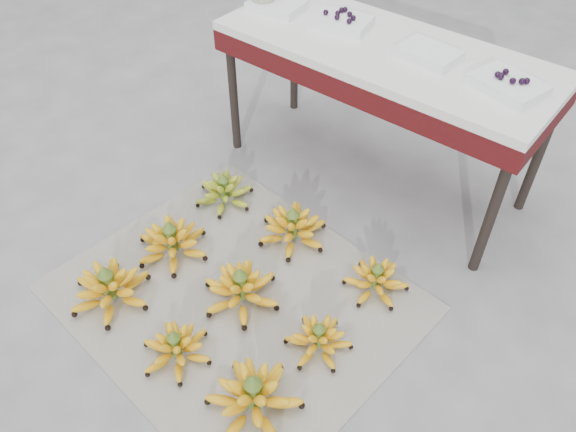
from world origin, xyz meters
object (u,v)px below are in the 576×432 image
Objects in this scene: bunch_back_center at (293,228)px; tray_left at (341,21)px; vendor_table at (384,63)px; tray_right at (429,53)px; bunch_mid_right at (319,339)px; bunch_back_left at (224,192)px; tray_far_right at (508,85)px; bunch_mid_center at (241,289)px; bunch_front_left at (110,288)px; bunch_back_right at (376,280)px; newspaper_mat at (236,297)px; bunch_mid_left at (172,242)px; tray_far_left at (277,6)px; bunch_front_center at (176,348)px; bunch_front_right at (254,397)px.

tray_left is (-0.22, 0.59, 0.62)m from bunch_back_center.
bunch_back_center is 0.24× the size of vendor_table.
tray_left is at bearing 178.47° from tray_right.
tray_right reaches higher than bunch_mid_right.
tray_far_right reaches higher than bunch_back_left.
bunch_mid_center is at bearing -34.96° from bunch_back_left.
bunch_front_left is 1.30× the size of bunch_back_left.
bunch_back_right is 0.20× the size of vendor_table.
tray_right is 0.85× the size of tray_far_right.
newspaper_mat is 1.26m from tray_far_right.
bunch_front_left is at bearing -140.00° from newspaper_mat.
bunch_back_left is 1.02× the size of tray_far_right.
tray_far_right reaches higher than tray_right.
tray_far_right is at bearing -3.24° from tray_left.
bunch_mid_left is 1.02× the size of bunch_mid_center.
tray_left reaches higher than tray_far_left.
tray_far_left reaches higher than bunch_front_left.
bunch_back_center is at bearing 118.57° from bunch_mid_right.
vendor_table is at bearing 55.83° from bunch_mid_left.
bunch_mid_right is 1.12× the size of tray_left.
vendor_table reaches higher than bunch_front_left.
newspaper_mat is at bearing -76.06° from tray_left.
bunch_mid_left is 1.29× the size of tray_far_right.
tray_far_left is (-0.53, 0.55, 0.61)m from bunch_back_center.
bunch_back_center reaches higher than bunch_back_left.
newspaper_mat is 4.54× the size of bunch_back_right.
tray_far_right is (0.85, 0.92, 0.62)m from bunch_mid_left.
bunch_mid_right is at bearing -56.94° from tray_left.
bunch_front_center is at bearing -79.31° from bunch_mid_center.
bunch_front_left is 1.05× the size of bunch_mid_center.
bunch_mid_right is at bearing 37.61° from bunch_front_left.
vendor_table is 5.87× the size of tray_right.
tray_far_left is at bearing 141.65° from bunch_back_right.
vendor_table reaches higher than bunch_back_left.
bunch_back_center is (0.33, 0.37, -0.00)m from bunch_mid_left.
bunch_front_right reaches higher than bunch_back_left.
newspaper_mat is at bearing -144.53° from bunch_back_right.
bunch_front_right is at bearing -81.77° from tray_right.
bunch_front_left is at bearing -146.08° from bunch_back_right.
vendor_table is at bearing 90.21° from newspaper_mat.
tray_far_right reaches higher than bunch_front_center.
bunch_mid_left is (0.00, 0.31, -0.00)m from bunch_front_left.
newspaper_mat is 1.21m from tray_left.
bunch_front_center is 0.70m from bunch_back_center.
tray_far_left is 0.93× the size of tray_left.
bunch_back_left is (-0.05, 0.67, -0.01)m from bunch_front_left.
bunch_mid_right is at bearing -12.84° from bunch_mid_left.
bunch_back_right is 0.89m from tray_right.
bunch_front_center is 1.15× the size of tray_far_left.
bunch_back_left is at bearing 136.32° from bunch_mid_right.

